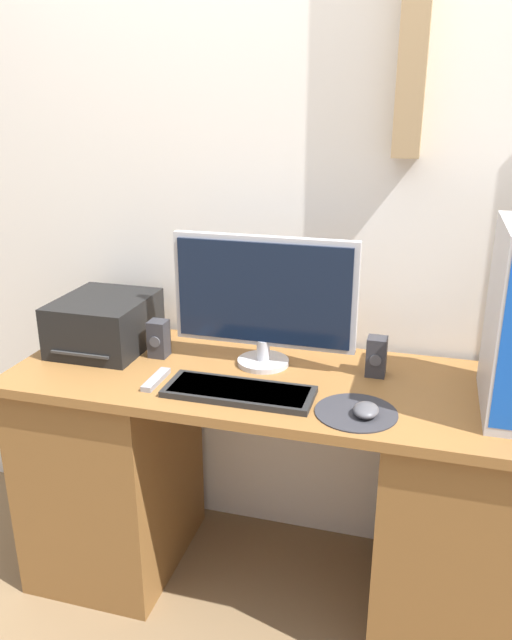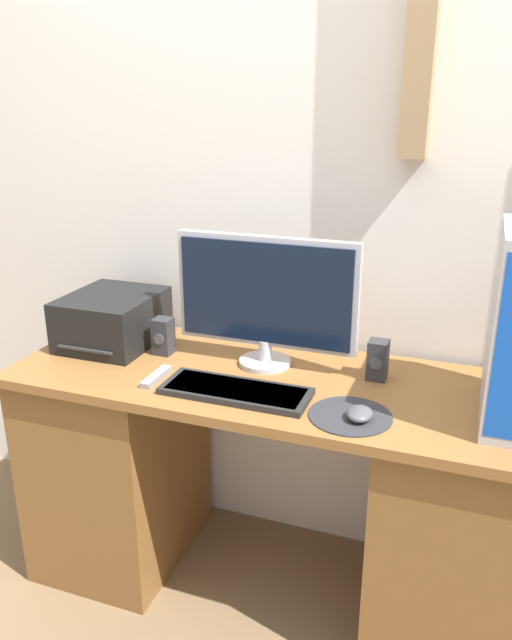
{
  "view_description": "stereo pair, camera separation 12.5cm",
  "coord_description": "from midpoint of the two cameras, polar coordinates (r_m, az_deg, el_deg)",
  "views": [
    {
      "loc": [
        0.41,
        -1.37,
        1.57
      ],
      "look_at": [
        -0.06,
        0.3,
        0.96
      ],
      "focal_mm": 35.0,
      "sensor_mm": 36.0,
      "label": 1
    },
    {
      "loc": [
        0.53,
        -1.33,
        1.57
      ],
      "look_at": [
        -0.06,
        0.3,
        0.96
      ],
      "focal_mm": 35.0,
      "sensor_mm": 36.0,
      "label": 2
    }
  ],
  "objects": [
    {
      "name": "printer",
      "position": [
        2.15,
        -15.3,
        -0.3
      ],
      "size": [
        0.29,
        0.34,
        0.17
      ],
      "color": "black",
      "rests_on": "desk"
    },
    {
      "name": "speaker_left",
      "position": [
        2.04,
        -10.62,
        -1.71
      ],
      "size": [
        0.06,
        0.06,
        0.12
      ],
      "color": "#2D2D33",
      "rests_on": "desk"
    },
    {
      "name": "mouse",
      "position": [
        1.67,
        7.91,
        -8.19
      ],
      "size": [
        0.07,
        0.09,
        0.03
      ],
      "color": "#4C4C51",
      "rests_on": "mousepad"
    },
    {
      "name": "wall_back",
      "position": [
        2.06,
        2.76,
        13.59
      ],
      "size": [
        6.4,
        0.13,
        2.72
      ],
      "color": "white",
      "rests_on": "ground_plane"
    },
    {
      "name": "mousepad",
      "position": [
        1.69,
        7.04,
        -8.42
      ],
      "size": [
        0.22,
        0.22,
        0.0
      ],
      "color": "#2D2D33",
      "rests_on": "desk"
    },
    {
      "name": "monitor",
      "position": [
        1.9,
        -1.17,
        2.14
      ],
      "size": [
        0.57,
        0.16,
        0.41
      ],
      "color": "#B7B7BC",
      "rests_on": "desk"
    },
    {
      "name": "speaker_right",
      "position": [
        1.9,
        9.11,
        -3.34
      ],
      "size": [
        0.06,
        0.06,
        0.12
      ],
      "color": "#2D2D33",
      "rests_on": "desk"
    },
    {
      "name": "desk",
      "position": [
        2.07,
        -0.25,
        -14.74
      ],
      "size": [
        1.61,
        0.59,
        0.78
      ],
      "color": "brown",
      "rests_on": "ground_plane"
    },
    {
      "name": "keyboard",
      "position": [
        1.77,
        -3.59,
        -6.56
      ],
      "size": [
        0.42,
        0.16,
        0.02
      ],
      "color": "black",
      "rests_on": "desk"
    },
    {
      "name": "remote_control",
      "position": [
        1.88,
        -11.02,
        -5.39
      ],
      "size": [
        0.03,
        0.15,
        0.02
      ],
      "color": "gray",
      "rests_on": "desk"
    }
  ]
}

